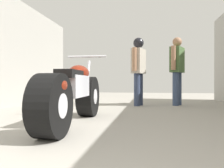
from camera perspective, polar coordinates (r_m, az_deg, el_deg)
ground_plane at (r=3.92m, az=2.26°, el=-8.10°), size 17.37×17.37×0.00m
motorcycle_maroon_cruiser at (r=3.04m, az=-10.02°, el=-2.52°), size 0.66×2.22×1.03m
mechanic_in_blue at (r=5.84m, az=16.52°, el=4.27°), size 0.42×0.67×1.72m
mechanic_with_helmet at (r=5.56m, az=6.88°, el=4.91°), size 0.37×0.66×1.70m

